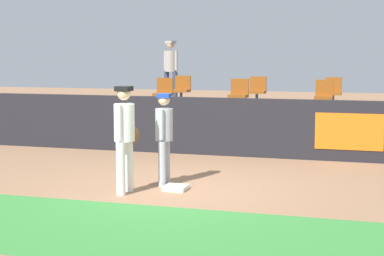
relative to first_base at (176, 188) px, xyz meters
The scene contains 14 objects.
ground_plane 0.08m from the first_base, 142.44° to the right, with size 60.00×60.00×0.00m, color #936B4C.
grass_foreground_strip 2.62m from the first_base, 91.14° to the right, with size 18.00×2.80×0.01m, color #388438.
first_base is the anchor object (origin of this frame).
player_fielder_home 1.38m from the first_base, 147.67° to the right, with size 0.37×0.57×1.86m.
player_runner_visitor 1.06m from the first_base, 134.53° to the left, with size 0.35×0.47×1.70m.
field_wall 4.03m from the first_base, 90.54° to the left, with size 18.00×0.26×1.38m.
bleacher_platform 6.56m from the first_base, 90.45° to the left, with size 18.00×4.80×0.94m, color #59595E.
seat_back_right 7.67m from the first_base, 72.93° to the left, with size 0.45×0.44×0.84m.
seat_front_left 5.98m from the first_base, 111.47° to the left, with size 0.45×0.44×0.84m.
seat_back_left 7.66m from the first_base, 106.88° to the left, with size 0.48×0.44×0.84m.
seat_front_right 5.97m from the first_base, 68.69° to the left, with size 0.44×0.44×0.84m.
seat_back_center 7.34m from the first_base, 89.31° to the left, with size 0.48×0.44×0.84m.
seat_front_center 5.59m from the first_base, 90.63° to the left, with size 0.47×0.44×0.84m.
spectator_hooded 8.98m from the first_base, 109.28° to the left, with size 0.51×0.46×1.89m.
Camera 1 is at (3.44, -10.22, 2.40)m, focal length 57.72 mm.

